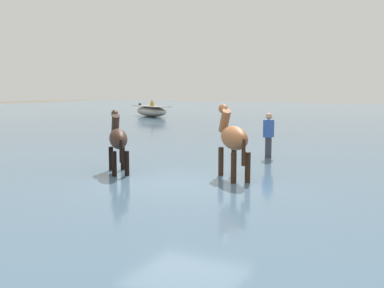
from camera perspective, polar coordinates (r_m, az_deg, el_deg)
ground_plane at (r=10.74m, az=-0.61°, el=-6.04°), size 120.00×120.00×0.00m
water_surface at (r=19.99m, az=12.97°, el=0.20°), size 90.00×90.00×0.25m
horse_lead_dark_bay at (r=11.99m, az=-9.03°, el=0.45°), size 1.34×1.43×1.82m
horse_trailing_chestnut at (r=11.10m, az=5.03°, el=0.54°), size 1.45×1.60×2.00m
boat_near_starboard at (r=34.90m, az=-5.00°, el=4.02°), size 4.10×3.15×1.26m
person_onlooker_left at (r=14.56m, az=9.33°, el=0.76°), size 0.27×0.36×1.63m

